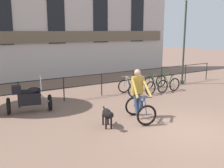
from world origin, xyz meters
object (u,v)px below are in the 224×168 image
Objects in this scene: parked_bicycle_near_lamp at (129,88)px; parked_bicycle_mid_right at (156,84)px; parked_bicycle_far_end at (168,82)px; dog at (108,114)px; cyclist_with_bike at (139,97)px; parked_bicycle_mid_left at (143,86)px; parked_motorcycle at (29,98)px; street_lamp at (185,36)px.

parked_bicycle_near_lamp is 1.64m from parked_bicycle_mid_right.
dog is at bearing 31.80° from parked_bicycle_far_end.
cyclist_with_bike is 3.87m from parked_bicycle_mid_left.
parked_motorcycle is 4.69m from parked_bicycle_near_lamp.
parked_bicycle_mid_right is 0.98× the size of parked_bicycle_far_end.
parked_bicycle_mid_right is at bearing -168.40° from street_lamp.
parked_motorcycle reaches higher than parked_bicycle_near_lamp.
parked_bicycle_near_lamp is 2.46m from parked_bicycle_far_end.
parked_bicycle_mid_left is (2.54, 2.88, -0.41)m from cyclist_with_bike.
parked_bicycle_near_lamp is at bearing -74.94° from parked_motorcycle.
cyclist_with_bike is at bearing 44.44° from parked_bicycle_mid_left.
parked_motorcycle is at bearing 136.44° from dog.
street_lamp reaches higher than dog.
parked_bicycle_mid_left is 1.64m from parked_bicycle_far_end.
street_lamp is (4.09, 0.50, 2.33)m from parked_bicycle_near_lamp.
cyclist_with_bike reaches higher than dog.
street_lamp is at bearing -167.45° from parked_bicycle_mid_right.
parked_bicycle_mid_right is (1.64, -0.00, -0.00)m from parked_bicycle_near_lamp.
parked_bicycle_mid_left is 0.24× the size of street_lamp.
parked_bicycle_near_lamp is (4.69, 0.14, -0.20)m from parked_motorcycle.
parked_bicycle_near_lamp is at bearing 61.65° from dog.
cyclist_with_bike is 1.49× the size of parked_bicycle_far_end.
parked_bicycle_near_lamp is 0.25× the size of street_lamp.
parked_bicycle_far_end is at bearing 50.76° from cyclist_with_bike.
cyclist_with_bike is at bearing 41.59° from parked_bicycle_mid_right.
parked_motorcycle reaches higher than parked_bicycle_mid_right.
parked_motorcycle is 1.51× the size of parked_bicycle_mid_right.
parked_bicycle_mid_left is 1.01× the size of parked_bicycle_far_end.
cyclist_with_bike is 1.00× the size of parked_motorcycle.
street_lamp reaches higher than parked_bicycle_near_lamp.
parked_motorcycle is (-1.63, 2.88, 0.14)m from dog.
dog is 3.31m from parked_motorcycle.
parked_motorcycle is at bearing 10.46° from parked_bicycle_near_lamp.
dog is at bearing 53.45° from parked_bicycle_near_lamp.
street_lamp is (3.27, 0.50, 2.33)m from parked_bicycle_mid_left.
parked_bicycle_mid_left is at bearing -171.25° from street_lamp.
dog is 0.86× the size of parked_bicycle_mid_left.
cyclist_with_bike is at bearing 37.68° from parked_bicycle_far_end.
parked_motorcycle is 6.33m from parked_bicycle_mid_right.
dog is 0.21× the size of street_lamp.
parked_bicycle_mid_left is 0.82m from parked_bicycle_mid_right.
parked_bicycle_near_lamp is 1.07× the size of parked_bicycle_mid_right.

